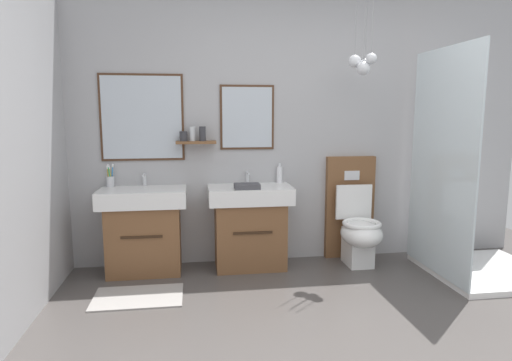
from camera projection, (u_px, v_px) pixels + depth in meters
wall_back at (297, 128)px, 4.21m from camera, size 4.48×0.62×2.54m
bath_mat at (138, 297)px, 3.40m from camera, size 0.68×0.44×0.01m
vanity_sink_left at (144, 228)px, 3.90m from camera, size 0.75×0.45×0.76m
tap_on_left_sink at (144, 178)px, 3.99m from camera, size 0.03×0.13×0.11m
vanity_sink_right at (250, 224)px, 4.04m from camera, size 0.75×0.45×0.76m
tap_on_right_sink at (248, 176)px, 4.13m from camera, size 0.03×0.13×0.11m
toilet at (355, 224)px, 4.17m from camera, size 0.48×0.62×1.00m
toothbrush_cup at (110, 180)px, 3.94m from camera, size 0.07×0.07×0.21m
soap_dispenser at (280, 174)px, 4.17m from camera, size 0.06×0.06×0.19m
folded_hand_towel at (247, 186)px, 3.85m from camera, size 0.22×0.16×0.04m
shower_tray at (470, 231)px, 3.82m from camera, size 0.99×0.98×1.95m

